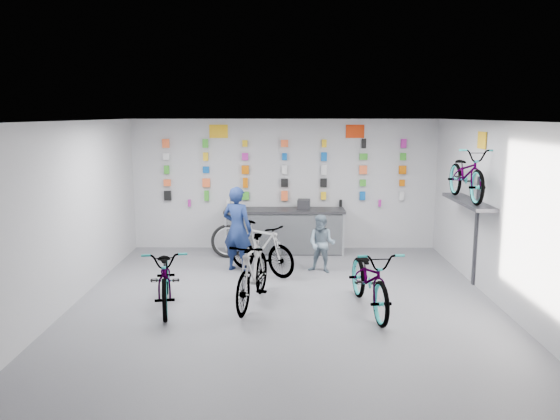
{
  "coord_description": "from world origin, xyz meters",
  "views": [
    {
      "loc": [
        -0.04,
        -8.51,
        3.1
      ],
      "look_at": [
        -0.09,
        1.4,
        1.36
      ],
      "focal_mm": 35.0,
      "sensor_mm": 36.0,
      "label": 1
    }
  ],
  "objects_px": {
    "customer": "(322,244)",
    "bike_left": "(166,276)",
    "clerk": "(237,229)",
    "counter": "(284,232)",
    "bike_right": "(370,278)",
    "bike_center": "(253,272)",
    "bike_service": "(261,248)"
  },
  "relations": [
    {
      "from": "bike_left",
      "to": "bike_service",
      "type": "distance_m",
      "value": 2.41
    },
    {
      "from": "counter",
      "to": "clerk",
      "type": "height_order",
      "value": "clerk"
    },
    {
      "from": "bike_service",
      "to": "customer",
      "type": "xyz_separation_m",
      "value": [
        1.2,
        0.08,
        0.06
      ]
    },
    {
      "from": "bike_left",
      "to": "customer",
      "type": "bearing_deg",
      "value": 25.41
    },
    {
      "from": "bike_center",
      "to": "customer",
      "type": "distance_m",
      "value": 2.28
    },
    {
      "from": "bike_center",
      "to": "bike_service",
      "type": "height_order",
      "value": "bike_center"
    },
    {
      "from": "counter",
      "to": "bike_left",
      "type": "relative_size",
      "value": 1.37
    },
    {
      "from": "clerk",
      "to": "customer",
      "type": "xyz_separation_m",
      "value": [
        1.68,
        -0.12,
        -0.27
      ]
    },
    {
      "from": "clerk",
      "to": "customer",
      "type": "relative_size",
      "value": 1.47
    },
    {
      "from": "bike_service",
      "to": "customer",
      "type": "distance_m",
      "value": 1.21
    },
    {
      "from": "counter",
      "to": "bike_left",
      "type": "height_order",
      "value": "bike_left"
    },
    {
      "from": "bike_center",
      "to": "bike_service",
      "type": "relative_size",
      "value": 1.1
    },
    {
      "from": "bike_right",
      "to": "customer",
      "type": "distance_m",
      "value": 2.24
    },
    {
      "from": "bike_right",
      "to": "counter",
      "type": "bearing_deg",
      "value": 103.26
    },
    {
      "from": "counter",
      "to": "bike_right",
      "type": "distance_m",
      "value": 3.95
    },
    {
      "from": "bike_left",
      "to": "bike_service",
      "type": "relative_size",
      "value": 1.15
    },
    {
      "from": "bike_right",
      "to": "clerk",
      "type": "distance_m",
      "value": 3.24
    },
    {
      "from": "counter",
      "to": "bike_service",
      "type": "distance_m",
      "value": 1.7
    },
    {
      "from": "clerk",
      "to": "bike_left",
      "type": "bearing_deg",
      "value": 89.04
    },
    {
      "from": "bike_center",
      "to": "counter",
      "type": "bearing_deg",
      "value": 93.21
    },
    {
      "from": "customer",
      "to": "bike_left",
      "type": "bearing_deg",
      "value": -122.61
    },
    {
      "from": "counter",
      "to": "clerk",
      "type": "distance_m",
      "value": 1.76
    },
    {
      "from": "bike_center",
      "to": "customer",
      "type": "bearing_deg",
      "value": 68.23
    },
    {
      "from": "clerk",
      "to": "bike_center",
      "type": "bearing_deg",
      "value": 125.75
    },
    {
      "from": "bike_right",
      "to": "clerk",
      "type": "xyz_separation_m",
      "value": [
        -2.29,
        2.27,
        0.32
      ]
    },
    {
      "from": "bike_service",
      "to": "customer",
      "type": "height_order",
      "value": "customer"
    },
    {
      "from": "bike_center",
      "to": "bike_right",
      "type": "bearing_deg",
      "value": 4.11
    },
    {
      "from": "bike_left",
      "to": "bike_right",
      "type": "distance_m",
      "value": 3.29
    },
    {
      "from": "bike_center",
      "to": "bike_right",
      "type": "relative_size",
      "value": 0.92
    },
    {
      "from": "counter",
      "to": "bike_right",
      "type": "height_order",
      "value": "bike_right"
    },
    {
      "from": "counter",
      "to": "bike_right",
      "type": "relative_size",
      "value": 1.33
    },
    {
      "from": "counter",
      "to": "customer",
      "type": "relative_size",
      "value": 2.33
    }
  ]
}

